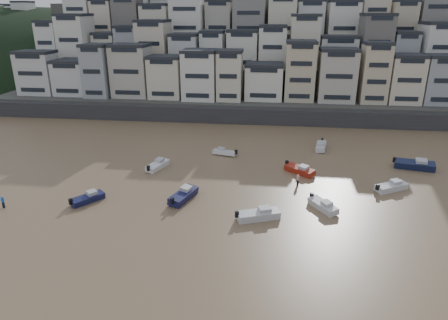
# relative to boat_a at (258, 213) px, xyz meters

# --- Properties ---
(harbor_wall) EXTENTS (140.00, 3.00, 3.50)m
(harbor_wall) POSITION_rel_boat_a_xyz_m (-2.57, 44.41, 0.96)
(harbor_wall) COLOR #38383A
(harbor_wall) RESTS_ON ground
(hillside) EXTENTS (141.04, 66.00, 50.00)m
(hillside) POSITION_rel_boat_a_xyz_m (2.16, 84.25, 12.22)
(hillside) COLOR #4C4C47
(hillside) RESTS_ON ground
(headland) EXTENTS (216.00, 135.00, 53.33)m
(headland) POSITION_rel_boat_a_xyz_m (-107.57, 114.40, -0.77)
(headland) COLOR black
(headland) RESTS_ON ground
(boat_a) EXTENTS (6.08, 3.82, 1.58)m
(boat_a) POSITION_rel_boat_a_xyz_m (0.00, 0.00, 0.00)
(boat_a) COLOR silver
(boat_a) RESTS_ON ground
(boat_b) EXTENTS (4.09, 5.14, 1.37)m
(boat_b) POSITION_rel_boat_a_xyz_m (8.14, 3.58, -0.10)
(boat_b) COLOR silver
(boat_b) RESTS_ON ground
(boat_c) EXTENTS (3.67, 6.27, 1.63)m
(boat_c) POSITION_rel_boat_a_xyz_m (-10.30, 4.16, 0.02)
(boat_c) COLOR #151844
(boat_c) RESTS_ON ground
(boat_d) EXTENTS (5.59, 4.31, 1.48)m
(boat_d) POSITION_rel_boat_a_xyz_m (18.41, 10.72, -0.05)
(boat_d) COLOR silver
(boat_d) RESTS_ON ground
(boat_e) EXTENTS (5.33, 4.95, 1.50)m
(boat_e) POSITION_rel_boat_a_xyz_m (5.81, 15.52, -0.04)
(boat_e) COLOR maroon
(boat_e) RESTS_ON ground
(boat_f) EXTENTS (3.25, 5.56, 1.44)m
(boat_f) POSITION_rel_boat_a_xyz_m (-16.94, 14.79, -0.07)
(boat_f) COLOR white
(boat_f) RESTS_ON ground
(boat_g) EXTENTS (6.90, 3.44, 1.80)m
(boat_g) POSITION_rel_boat_a_xyz_m (24.30, 19.69, 0.11)
(boat_g) COLOR #121A3A
(boat_g) RESTS_ON ground
(boat_h) EXTENTS (4.84, 2.66, 1.25)m
(boat_h) POSITION_rel_boat_a_xyz_m (-6.93, 22.56, -0.16)
(boat_h) COLOR silver
(boat_h) RESTS_ON ground
(boat_i) EXTENTS (2.73, 5.73, 1.50)m
(boat_i) POSITION_rel_boat_a_xyz_m (10.35, 27.75, -0.04)
(boat_i) COLOR silver
(boat_i) RESTS_ON ground
(boat_j) EXTENTS (4.23, 4.91, 1.34)m
(boat_j) POSITION_rel_boat_a_xyz_m (-22.85, 1.88, -0.12)
(boat_j) COLOR #151943
(boat_j) RESTS_ON ground
(person_blue) EXTENTS (0.44, 0.44, 1.74)m
(person_blue) POSITION_rel_boat_a_xyz_m (-32.96, -1.07, 0.08)
(person_blue) COLOR blue
(person_blue) RESTS_ON ground
(person_pink) EXTENTS (0.44, 0.44, 1.74)m
(person_pink) POSITION_rel_boat_a_xyz_m (5.29, 10.87, 0.08)
(person_pink) COLOR #D09392
(person_pink) RESTS_ON ground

